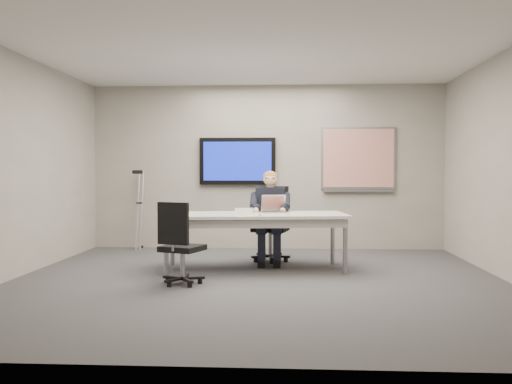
# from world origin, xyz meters

# --- Properties ---
(floor) EXTENTS (6.00, 6.00, 0.02)m
(floor) POSITION_xyz_m (0.00, 0.00, 0.00)
(floor) COLOR #363639
(floor) RESTS_ON ground
(ceiling) EXTENTS (6.00, 6.00, 0.02)m
(ceiling) POSITION_xyz_m (0.00, 0.00, 2.80)
(ceiling) COLOR silver
(ceiling) RESTS_ON wall_back
(wall_back) EXTENTS (6.00, 0.02, 2.80)m
(wall_back) POSITION_xyz_m (0.00, 3.00, 1.40)
(wall_back) COLOR gray
(wall_back) RESTS_ON ground
(wall_front) EXTENTS (6.00, 0.02, 2.80)m
(wall_front) POSITION_xyz_m (0.00, -3.00, 1.40)
(wall_front) COLOR gray
(wall_front) RESTS_ON ground
(wall_left) EXTENTS (0.02, 6.00, 2.80)m
(wall_left) POSITION_xyz_m (-3.00, 0.00, 1.40)
(wall_left) COLOR gray
(wall_left) RESTS_ON ground
(conference_table) EXTENTS (2.55, 1.29, 0.75)m
(conference_table) POSITION_xyz_m (-0.08, 0.87, 0.67)
(conference_table) COLOR silver
(conference_table) RESTS_ON ground
(tv_display) EXTENTS (1.30, 0.09, 0.80)m
(tv_display) POSITION_xyz_m (-0.50, 2.95, 1.50)
(tv_display) COLOR black
(tv_display) RESTS_ON wall_back
(whiteboard) EXTENTS (1.25, 0.08, 1.10)m
(whiteboard) POSITION_xyz_m (1.55, 2.97, 1.53)
(whiteboard) COLOR gray
(whiteboard) RESTS_ON wall_back
(office_chair_far) EXTENTS (0.62, 0.62, 1.10)m
(office_chair_far) POSITION_xyz_m (0.12, 1.62, 0.34)
(office_chair_far) COLOR black
(office_chair_far) RESTS_ON ground
(office_chair_near) EXTENTS (0.59, 0.59, 0.97)m
(office_chair_near) POSITION_xyz_m (-0.87, -0.25, 0.30)
(office_chair_near) COLOR black
(office_chair_near) RESTS_ON ground
(seated_person) EXTENTS (0.42, 0.73, 1.33)m
(seated_person) POSITION_xyz_m (0.11, 1.36, 0.54)
(seated_person) COLOR #1D2030
(seated_person) RESTS_ON office_chair_far
(crutch) EXTENTS (0.21, 0.60, 1.42)m
(crutch) POSITION_xyz_m (-2.16, 2.79, 0.69)
(crutch) COLOR #B5B7BE
(crutch) RESTS_ON ground
(laptop) EXTENTS (0.39, 0.40, 0.24)m
(laptop) POSITION_xyz_m (0.16, 1.11, 0.81)
(laptop) COLOR #A8A8AA
(laptop) RESTS_ON conference_table
(name_tent) EXTENTS (0.24, 0.13, 0.09)m
(name_tent) POSITION_xyz_m (-0.20, 0.59, 0.80)
(name_tent) COLOR white
(name_tent) RESTS_ON conference_table
(pen) EXTENTS (0.03, 0.12, 0.01)m
(pen) POSITION_xyz_m (0.01, 0.55, 0.76)
(pen) COLOR black
(pen) RESTS_ON conference_table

